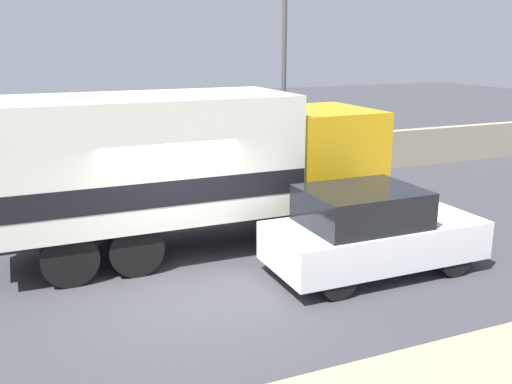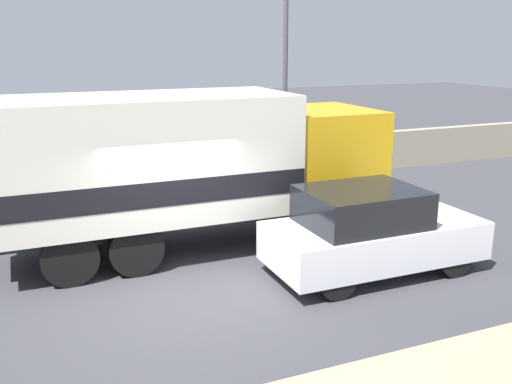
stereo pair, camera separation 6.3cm
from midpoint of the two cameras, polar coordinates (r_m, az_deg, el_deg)
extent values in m
plane|color=#38383D|center=(10.04, -6.49, -10.43)|extent=(80.00, 80.00, 0.00)
cube|color=gray|center=(16.63, -13.92, 1.82)|extent=(60.00, 0.35, 1.28)
cylinder|color=#4C4C51|center=(16.94, 2.68, 10.09)|extent=(0.14, 0.14, 5.73)
cube|color=gold|center=(13.06, 6.29, 3.13)|extent=(2.13, 2.42, 2.35)
cube|color=black|center=(13.52, 10.23, 5.41)|extent=(0.06, 2.06, 1.03)
cube|color=#2D2D33|center=(11.89, -11.03, -2.71)|extent=(5.93, 1.38, 0.25)
cube|color=silver|center=(11.57, -11.36, 3.53)|extent=(5.93, 2.51, 2.39)
cube|color=black|center=(11.67, -11.24, 1.21)|extent=(5.90, 2.53, 0.48)
cylinder|color=black|center=(14.22, 4.11, -0.51)|extent=(1.02, 0.28, 1.02)
cylinder|color=black|center=(12.48, 8.48, -2.84)|extent=(1.02, 0.28, 1.02)
cylinder|color=black|center=(12.75, -19.18, -3.15)|extent=(1.02, 0.28, 1.02)
cylinder|color=black|center=(10.78, -18.28, -6.35)|extent=(1.02, 0.28, 1.02)
cylinder|color=black|center=(12.87, -13.93, -2.58)|extent=(1.02, 0.28, 1.02)
cylinder|color=black|center=(10.92, -12.07, -5.64)|extent=(1.02, 0.28, 1.02)
cube|color=silver|center=(11.04, 11.59, -4.73)|extent=(4.08, 1.81, 0.72)
cube|color=black|center=(10.65, 10.34, -1.45)|extent=(2.12, 1.67, 0.67)
cylinder|color=black|center=(12.44, 14.28, -3.96)|extent=(0.71, 0.20, 0.71)
cylinder|color=black|center=(11.32, 19.10, -6.24)|extent=(0.71, 0.20, 0.71)
cylinder|color=black|center=(11.14, 3.82, -5.75)|extent=(0.71, 0.20, 0.71)
cylinder|color=black|center=(9.88, 8.00, -8.66)|extent=(0.71, 0.20, 0.71)
camera|label=1|loc=(0.03, -90.16, -0.04)|focal=40.00mm
camera|label=2|loc=(0.03, 89.84, 0.04)|focal=40.00mm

